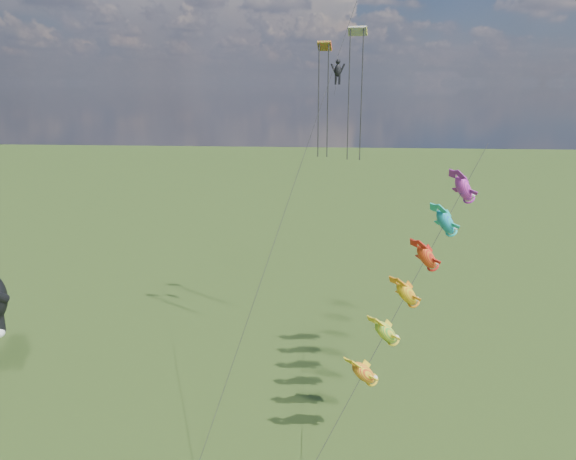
{
  "coord_description": "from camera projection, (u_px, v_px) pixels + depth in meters",
  "views": [
    {
      "loc": [
        14.54,
        -21.94,
        18.88
      ],
      "look_at": [
        11.7,
        11.83,
        10.01
      ],
      "focal_mm": 35.0,
      "sensor_mm": 36.0,
      "label": 1
    }
  ],
  "objects": [
    {
      "name": "fish_windsock_rig",
      "position": [
        416.0,
        276.0,
        30.83
      ],
      "size": [
        10.62,
        12.07,
        15.37
      ],
      "rotation": [
        0.0,
        0.0,
        -0.4
      ],
      "color": "brown",
      "rests_on": "ground"
    },
    {
      "name": "parafoil_rig",
      "position": [
        336.0,
        80.0,
        35.55
      ],
      "size": [
        8.75,
        15.87,
        24.33
      ],
      "rotation": [
        0.0,
        0.0,
        -0.39
      ],
      "color": "brown",
      "rests_on": "ground"
    }
  ]
}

